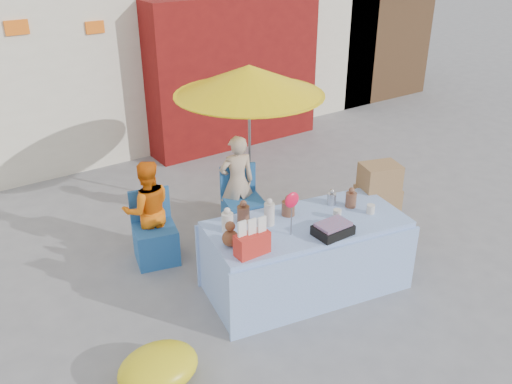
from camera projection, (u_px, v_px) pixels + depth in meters
ground at (277, 298)px, 5.84m from camera, size 80.00×80.00×0.00m
market_table at (305, 255)px, 5.84m from camera, size 2.30×1.39×1.30m
chair_left at (156, 241)px, 6.42m from camera, size 0.58×0.57×0.85m
chair_right at (243, 212)px, 7.06m from camera, size 0.58×0.57×0.85m
vendor_orange at (148, 210)px, 6.36m from camera, size 0.69×0.60×1.23m
vendor_beige at (237, 182)px, 6.99m from camera, size 0.53×0.41×1.27m
umbrella at (249, 81)px, 6.70m from camera, size 1.90×1.90×2.09m
box_stack at (376, 210)px, 6.58m from camera, size 0.61×0.55×1.12m
tarp_bundle at (158, 368)px, 4.71m from camera, size 0.80×0.68×0.33m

